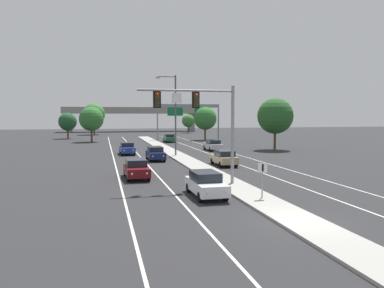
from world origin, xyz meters
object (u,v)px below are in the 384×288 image
Objects in this scene: car_oncoming_navy at (155,153)px; tree_far_right_b at (205,118)px; car_oncoming_darkred at (136,168)px; tree_far_right_c at (188,121)px; car_oncoming_blue at (127,148)px; car_oncoming_white at (206,184)px; highway_sign_gantry at (189,110)px; tree_far_right_a at (275,116)px; median_sign_post at (262,174)px; tree_far_left_a at (94,114)px; tree_far_left_b at (68,122)px; overhead_signal_mast at (203,113)px; street_lamp_median at (174,110)px; car_receding_silver at (213,145)px; car_receding_green at (169,138)px; tree_far_left_c at (91,119)px; car_receding_tan at (224,158)px.

car_oncoming_navy is 36.19m from tree_far_right_b.
tree_far_right_c is (21.79, 76.92, 2.69)m from car_oncoming_darkred.
tree_far_right_c reaches higher than car_oncoming_blue.
car_oncoming_white is 8.83m from car_oncoming_darkred.
highway_sign_gantry reaches higher than car_oncoming_blue.
car_oncoming_navy is 0.58× the size of tree_far_right_a.
tree_far_left_a is at bearing 98.02° from median_sign_post.
tree_far_right_a is (0.71, -55.84, 1.54)m from tree_far_right_c.
tree_far_left_b is 30.52m from tree_far_right_b.
highway_sign_gantry reaches higher than overhead_signal_mast.
median_sign_post is 0.28× the size of tree_far_right_a.
overhead_signal_mast is 77.91m from tree_far_left_a.
median_sign_post is 56.21m from highway_sign_gantry.
median_sign_post reaches higher than car_oncoming_navy.
highway_sign_gantry is (8.72, 30.04, 0.37)m from street_lamp_median.
car_receding_silver is 0.83× the size of tree_far_right_c.
car_oncoming_darkred and car_oncoming_navy have the same top height.
car_oncoming_white is 20.00m from car_oncoming_navy.
street_lamp_median is at bearing -79.22° from tree_far_left_a.
car_receding_green is at bearing 123.60° from tree_far_right_a.
street_lamp_median reaches higher than tree_far_left_c.
street_lamp_median is 2.23× the size of car_receding_silver.
street_lamp_median is at bearing -137.46° from car_receding_silver.
highway_sign_gantry is 33.45m from tree_far_left_a.
tree_far_left_b is at bearing 100.20° from car_oncoming_darkred.
tree_far_left_a is (-26.60, -4.18, 1.91)m from tree_far_right_c.
tree_far_left_c is (-10.80, 29.14, -1.36)m from street_lamp_median.
highway_sign_gantry reaches higher than car_receding_green.
tree_far_right_c is at bearing 90.72° from tree_far_right_a.
tree_far_left_c is (-19.52, -0.91, -1.73)m from highway_sign_gantry.
car_oncoming_navy is 0.65× the size of tree_far_right_b.
car_oncoming_darkred is at bearing -83.96° from tree_far_left_c.
median_sign_post is at bearing -93.36° from car_receding_green.
highway_sign_gantry is at bearing 165.34° from tree_far_right_b.
car_receding_silver is (7.01, 6.44, -4.97)m from street_lamp_median.
car_receding_green is 0.34× the size of highway_sign_gantry.
tree_far_right_c reaches higher than car_oncoming_navy.
street_lamp_median reaches higher than car_receding_green.
tree_far_left_b is (-19.88, 16.02, 2.91)m from car_receding_green.
car_oncoming_blue is at bearing 145.81° from street_lamp_median.
median_sign_post is 0.27× the size of tree_far_left_a.
tree_far_right_a reaches higher than car_receding_green.
car_receding_tan is 0.65× the size of tree_far_right_b.
tree_far_left_a is at bearing 102.07° from car_receding_tan.
tree_far_left_c is (-9.19, 49.35, -0.89)m from overhead_signal_mast.
tree_far_right_a is at bearing 49.51° from car_receding_tan.
car_oncoming_navy is at bearing -134.48° from car_receding_silver.
car_oncoming_white is 0.54× the size of tree_far_left_a.
median_sign_post is 34.83m from tree_far_right_a.
street_lamp_median is at bearing 109.39° from car_receding_tan.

